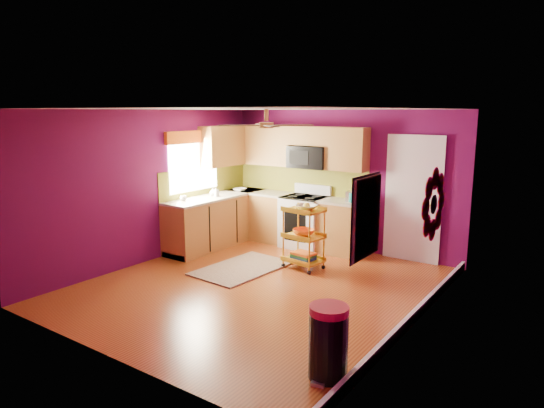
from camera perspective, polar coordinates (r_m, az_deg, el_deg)
The scene contains 18 objects.
ground at distance 7.04m, azimuth -1.58°, elevation -9.67°, with size 5.00×5.00×0.00m, color maroon.
room_envelope at distance 6.63m, azimuth -1.47°, elevation 3.61°, with size 4.54×5.04×2.52m.
lower_cabinets at distance 9.09m, azimuth -1.62°, elevation -2.08°, with size 2.81×2.31×0.94m.
electric_range at distance 8.93m, azimuth 3.85°, elevation -2.01°, with size 0.76×0.66×1.13m.
upper_cabinetry at distance 9.11m, azimuth 0.20°, elevation 6.64°, with size 2.80×2.30×1.26m.
left_window at distance 8.87m, azimuth -9.20°, elevation 5.98°, with size 0.08×1.35×1.08m.
panel_door at distance 8.31m, azimuth 16.27°, elevation 0.41°, with size 0.95×0.11×2.15m.
right_wall_art at distance 5.34m, azimuth 15.65°, elevation -0.62°, with size 0.04×2.74×1.04m.
ceiling_fan at distance 6.76m, azimuth -0.67°, elevation 9.34°, with size 1.01×1.01×0.26m.
shag_rug at distance 7.80m, azimuth -3.54°, elevation -7.54°, with size 0.95×1.55×0.02m, color black.
rolling_cart at distance 7.68m, azimuth 3.78°, elevation -3.62°, with size 0.65×0.51×1.08m.
trash_can at distance 4.72m, azimuth 6.64°, elevation -15.83°, with size 0.44×0.45×0.71m.
teal_kettle at distance 8.41m, azimuth 9.53°, elevation 0.81°, with size 0.18×0.18×0.21m.
toaster at distance 8.41m, azimuth 9.52°, elevation 0.85°, with size 0.22×0.15×0.18m, color beige.
soap_bottle_a at distance 8.88m, azimuth -6.63°, elevation 1.47°, with size 0.08×0.08×0.18m, color #EA3F72.
soap_bottle_b at distance 8.91m, azimuth -6.96°, elevation 1.40°, with size 0.12×0.12×0.16m, color white.
counter_dish at distance 9.44m, azimuth -3.80°, elevation 1.70°, with size 0.25×0.25×0.06m, color white.
counter_cup at distance 8.54m, azimuth -10.39°, elevation 0.67°, with size 0.11×0.11×0.09m, color white.
Camera 1 is at (3.93, -5.30, 2.47)m, focal length 32.00 mm.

